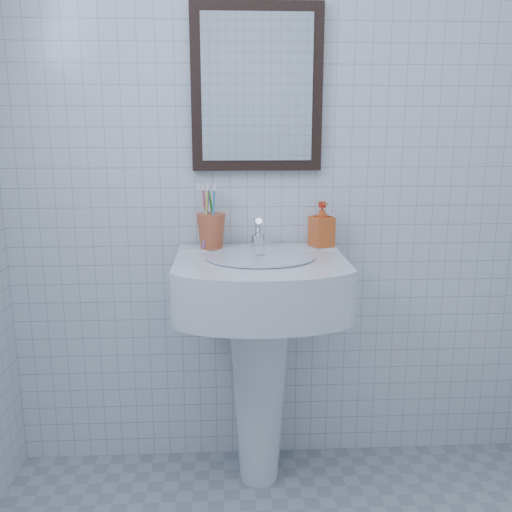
{
  "coord_description": "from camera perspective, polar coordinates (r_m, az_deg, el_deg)",
  "views": [
    {
      "loc": [
        -0.22,
        -1.07,
        1.42
      ],
      "look_at": [
        -0.12,
        0.86,
        0.97
      ],
      "focal_mm": 40.0,
      "sensor_mm": 36.0,
      "label": 1
    }
  ],
  "objects": [
    {
      "name": "wall_back",
      "position": [
        2.28,
        2.62,
        8.85
      ],
      "size": [
        2.2,
        0.02,
        2.5
      ],
      "primitive_type": "cube",
      "color": "silver",
      "rests_on": "ground"
    },
    {
      "name": "washbasin",
      "position": [
        2.2,
        0.36,
        -7.62
      ],
      "size": [
        0.62,
        0.45,
        0.95
      ],
      "color": "white",
      "rests_on": "ground"
    },
    {
      "name": "faucet",
      "position": [
        2.21,
        0.2,
        2.07
      ],
      "size": [
        0.05,
        0.11,
        0.13
      ],
      "color": "silver",
      "rests_on": "washbasin"
    },
    {
      "name": "toothbrush_cup",
      "position": [
        2.22,
        -4.5,
        2.51
      ],
      "size": [
        0.11,
        0.11,
        0.13
      ],
      "primitive_type": null,
      "rotation": [
        0.0,
        0.0,
        0.0
      ],
      "color": "#B8522E",
      "rests_on": "washbasin"
    },
    {
      "name": "soap_dispenser",
      "position": [
        2.25,
        6.59,
        3.18
      ],
      "size": [
        0.1,
        0.11,
        0.18
      ],
      "primitive_type": "imported",
      "rotation": [
        0.0,
        0.0,
        0.4
      ],
      "color": "red",
      "rests_on": "washbasin"
    },
    {
      "name": "wall_mirror",
      "position": [
        2.25,
        0.09,
        16.44
      ],
      "size": [
        0.5,
        0.04,
        0.62
      ],
      "color": "black",
      "rests_on": "wall_back"
    }
  ]
}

